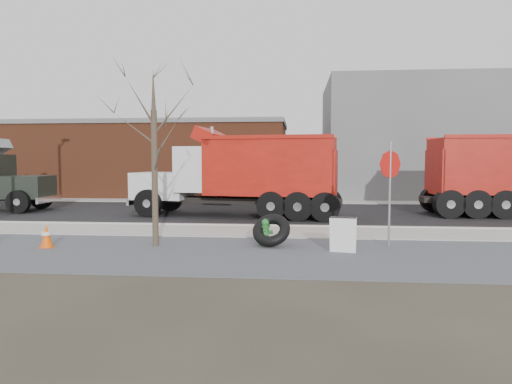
# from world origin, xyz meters

# --- Properties ---
(ground) EXTENTS (120.00, 120.00, 0.00)m
(ground) POSITION_xyz_m (0.00, 0.00, 0.00)
(ground) COLOR #383328
(ground) RESTS_ON ground
(gravel_verge) EXTENTS (60.00, 5.00, 0.03)m
(gravel_verge) POSITION_xyz_m (0.00, -3.50, 0.01)
(gravel_verge) COLOR slate
(gravel_verge) RESTS_ON ground
(sidewalk) EXTENTS (60.00, 2.50, 0.06)m
(sidewalk) POSITION_xyz_m (0.00, 0.25, 0.03)
(sidewalk) COLOR #9E9B93
(sidewalk) RESTS_ON ground
(curb) EXTENTS (60.00, 0.15, 0.11)m
(curb) POSITION_xyz_m (0.00, 1.55, 0.06)
(curb) COLOR #9E9B93
(curb) RESTS_ON ground
(road) EXTENTS (60.00, 9.40, 0.02)m
(road) POSITION_xyz_m (0.00, 6.30, 0.01)
(road) COLOR black
(road) RESTS_ON ground
(far_sidewalk) EXTENTS (60.00, 2.00, 0.06)m
(far_sidewalk) POSITION_xyz_m (0.00, 12.00, 0.03)
(far_sidewalk) COLOR #9E9B93
(far_sidewalk) RESTS_ON ground
(building_grey) EXTENTS (12.00, 10.00, 8.00)m
(building_grey) POSITION_xyz_m (9.00, 18.00, 4.00)
(building_grey) COLOR slate
(building_grey) RESTS_ON ground
(building_brick) EXTENTS (20.20, 8.20, 5.30)m
(building_brick) POSITION_xyz_m (-10.00, 17.00, 2.65)
(building_brick) COLOR brown
(building_brick) RESTS_ON ground
(bare_tree) EXTENTS (3.20, 3.20, 5.20)m
(bare_tree) POSITION_xyz_m (-3.20, -2.60, 3.30)
(bare_tree) COLOR #382D23
(bare_tree) RESTS_ON ground
(fire_hydrant) EXTENTS (0.47, 0.45, 0.82)m
(fire_hydrant) POSITION_xyz_m (0.02, -2.18, 0.37)
(fire_hydrant) COLOR #2C7436
(fire_hydrant) RESTS_ON ground
(truck_tire) EXTENTS (1.32, 1.23, 1.02)m
(truck_tire) POSITION_xyz_m (0.21, -2.32, 0.50)
(truck_tire) COLOR black
(truck_tire) RESTS_ON ground
(stop_sign) EXTENTS (0.71, 0.50, 3.09)m
(stop_sign) POSITION_xyz_m (3.66, -2.04, 2.09)
(stop_sign) COLOR gray
(stop_sign) RESTS_ON ground
(sandwich_board) EXTENTS (0.77, 0.55, 0.98)m
(sandwich_board) POSITION_xyz_m (2.22, -3.09, 0.52)
(sandwich_board) COLOR white
(sandwich_board) RESTS_ON ground
(traffic_cone_far) EXTENTS (0.37, 0.37, 0.71)m
(traffic_cone_far) POSITION_xyz_m (-6.27, -3.15, 0.36)
(traffic_cone_far) COLOR #F75307
(traffic_cone_far) RESTS_ON ground
(dump_truck_red_b) EXTENTS (9.64, 3.79, 3.97)m
(dump_truck_red_b) POSITION_xyz_m (-1.46, 4.80, 2.02)
(dump_truck_red_b) COLOR black
(dump_truck_red_b) RESTS_ON ground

